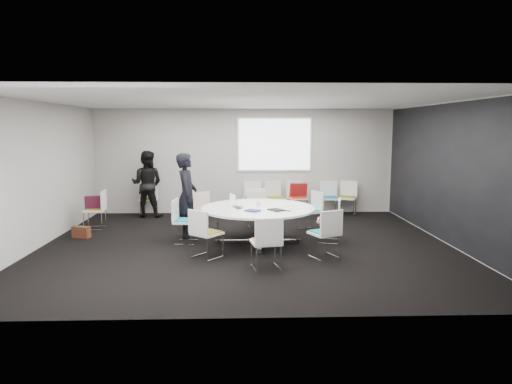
{
  "coord_description": "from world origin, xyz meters",
  "views": [
    {
      "loc": [
        -0.1,
        -8.77,
        2.29
      ],
      "look_at": [
        0.2,
        0.4,
        1.0
      ],
      "focal_mm": 32.0,
      "sensor_mm": 36.0,
      "label": 1
    }
  ],
  "objects_px": {
    "person_main": "(187,195)",
    "cup": "(258,203)",
    "chair_ring_a": "(329,229)",
    "chair_back_a": "(252,205)",
    "chair_ring_e": "(185,229)",
    "chair_ring_c": "(258,215)",
    "brown_bag": "(81,232)",
    "chair_back_b": "(276,204)",
    "chair_ring_b": "(310,219)",
    "chair_ring_d": "(205,220)",
    "person_back": "(147,184)",
    "laptop": "(240,207)",
    "maroon_bag": "(94,202)",
    "chair_spare_left": "(96,217)",
    "chair_back_c": "(297,204)",
    "chair_ring_h": "(324,243)",
    "chair_ring_g": "(266,252)",
    "chair_person_back": "(149,205)",
    "chair_ring_f": "(206,243)",
    "chair_back_d": "(329,204)",
    "chair_back_e": "(347,204)"
  },
  "relations": [
    {
      "from": "chair_back_c",
      "to": "chair_ring_d",
      "type": "bearing_deg",
      "value": 25.5
    },
    {
      "from": "chair_back_c",
      "to": "maroon_bag",
      "type": "height_order",
      "value": "chair_back_c"
    },
    {
      "from": "chair_ring_e",
      "to": "chair_back_a",
      "type": "distance_m",
      "value": 3.25
    },
    {
      "from": "chair_ring_f",
      "to": "chair_ring_h",
      "type": "xyz_separation_m",
      "value": [
        2.1,
        -0.06,
        0.0
      ]
    },
    {
      "from": "chair_back_b",
      "to": "chair_back_e",
      "type": "xyz_separation_m",
      "value": [
        1.92,
        0.01,
        0.0
      ]
    },
    {
      "from": "chair_ring_f",
      "to": "chair_back_d",
      "type": "height_order",
      "value": "same"
    },
    {
      "from": "maroon_bag",
      "to": "chair_back_a",
      "type": "bearing_deg",
      "value": 23.33
    },
    {
      "from": "chair_ring_g",
      "to": "laptop",
      "type": "relative_size",
      "value": 2.79
    },
    {
      "from": "chair_ring_b",
      "to": "chair_spare_left",
      "type": "relative_size",
      "value": 1.0
    },
    {
      "from": "chair_ring_b",
      "to": "person_back",
      "type": "height_order",
      "value": "person_back"
    },
    {
      "from": "chair_back_e",
      "to": "chair_spare_left",
      "type": "height_order",
      "value": "same"
    },
    {
      "from": "chair_back_d",
      "to": "chair_spare_left",
      "type": "height_order",
      "value": "same"
    },
    {
      "from": "chair_ring_c",
      "to": "chair_back_a",
      "type": "relative_size",
      "value": 1.0
    },
    {
      "from": "chair_ring_c",
      "to": "chair_back_d",
      "type": "distance_m",
      "value": 2.47
    },
    {
      "from": "chair_back_e",
      "to": "chair_person_back",
      "type": "height_order",
      "value": "same"
    },
    {
      "from": "person_main",
      "to": "cup",
      "type": "xyz_separation_m",
      "value": [
        1.49,
        -0.42,
        -0.11
      ]
    },
    {
      "from": "chair_ring_e",
      "to": "brown_bag",
      "type": "relative_size",
      "value": 2.44
    },
    {
      "from": "chair_ring_b",
      "to": "chair_ring_f",
      "type": "xyz_separation_m",
      "value": [
        -2.16,
        -2.09,
        0.0
      ]
    },
    {
      "from": "chair_back_c",
      "to": "chair_spare_left",
      "type": "height_order",
      "value": "same"
    },
    {
      "from": "chair_ring_a",
      "to": "chair_back_a",
      "type": "xyz_separation_m",
      "value": [
        -1.49,
        2.95,
        0.0
      ]
    },
    {
      "from": "chair_ring_c",
      "to": "chair_back_b",
      "type": "distance_m",
      "value": 1.61
    },
    {
      "from": "chair_person_back",
      "to": "brown_bag",
      "type": "distance_m",
      "value": 2.62
    },
    {
      "from": "chair_ring_a",
      "to": "chair_ring_d",
      "type": "height_order",
      "value": "same"
    },
    {
      "from": "chair_back_b",
      "to": "chair_ring_c",
      "type": "bearing_deg",
      "value": 52.25
    },
    {
      "from": "chair_ring_a",
      "to": "cup",
      "type": "height_order",
      "value": "chair_ring_a"
    },
    {
      "from": "chair_back_c",
      "to": "person_back",
      "type": "bearing_deg",
      "value": -13.43
    },
    {
      "from": "chair_ring_d",
      "to": "chair_person_back",
      "type": "bearing_deg",
      "value": -84.97
    },
    {
      "from": "cup",
      "to": "chair_back_d",
      "type": "bearing_deg",
      "value": 54.55
    },
    {
      "from": "chair_ring_d",
      "to": "person_back",
      "type": "relative_size",
      "value": 0.51
    },
    {
      "from": "chair_back_d",
      "to": "person_back",
      "type": "distance_m",
      "value": 4.81
    },
    {
      "from": "chair_back_c",
      "to": "chair_ring_g",
      "type": "bearing_deg",
      "value": 61.2
    },
    {
      "from": "brown_bag",
      "to": "chair_ring_c",
      "type": "bearing_deg",
      "value": 13.8
    },
    {
      "from": "person_main",
      "to": "chair_back_c",
      "type": "bearing_deg",
      "value": -48.37
    },
    {
      "from": "chair_person_back",
      "to": "person_main",
      "type": "relative_size",
      "value": 0.5
    },
    {
      "from": "chair_back_d",
      "to": "maroon_bag",
      "type": "xyz_separation_m",
      "value": [
        -5.69,
        -1.56,
        0.34
      ]
    },
    {
      "from": "chair_ring_a",
      "to": "chair_back_a",
      "type": "relative_size",
      "value": 1.0
    },
    {
      "from": "chair_ring_b",
      "to": "chair_back_b",
      "type": "height_order",
      "value": "same"
    },
    {
      "from": "chair_spare_left",
      "to": "brown_bag",
      "type": "bearing_deg",
      "value": 173.4
    },
    {
      "from": "chair_ring_c",
      "to": "chair_ring_h",
      "type": "bearing_deg",
      "value": 105.16
    },
    {
      "from": "chair_ring_b",
      "to": "chair_ring_a",
      "type": "bearing_deg",
      "value": 168.63
    },
    {
      "from": "chair_ring_d",
      "to": "chair_back_e",
      "type": "distance_m",
      "value": 4.16
    },
    {
      "from": "laptop",
      "to": "maroon_bag",
      "type": "bearing_deg",
      "value": 43.79
    },
    {
      "from": "chair_ring_c",
      "to": "person_back",
      "type": "bearing_deg",
      "value": -33.67
    },
    {
      "from": "chair_back_b",
      "to": "cup",
      "type": "distance_m",
      "value": 2.92
    },
    {
      "from": "chair_back_a",
      "to": "chair_ring_d",
      "type": "bearing_deg",
      "value": 68.05
    },
    {
      "from": "person_back",
      "to": "maroon_bag",
      "type": "relative_size",
      "value": 4.29
    },
    {
      "from": "chair_ring_c",
      "to": "cup",
      "type": "relative_size",
      "value": 9.78
    },
    {
      "from": "chair_ring_a",
      "to": "chair_back_a",
      "type": "distance_m",
      "value": 3.31
    },
    {
      "from": "chair_ring_h",
      "to": "cup",
      "type": "relative_size",
      "value": 9.78
    },
    {
      "from": "chair_back_c",
      "to": "cup",
      "type": "height_order",
      "value": "chair_back_c"
    }
  ]
}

